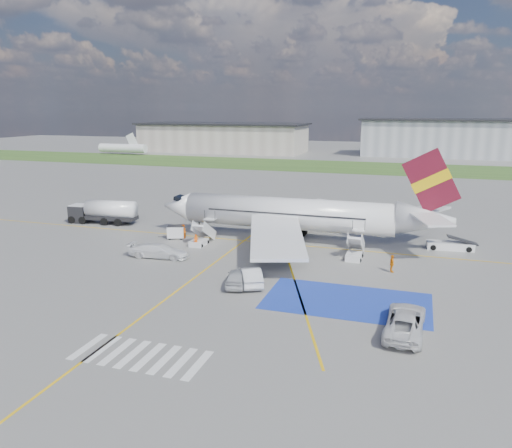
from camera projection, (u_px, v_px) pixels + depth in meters
The scene contains 22 objects.
ground at pixel (252, 275), 49.56m from camera, with size 400.00×400.00×0.00m, color #60605E.
grass_strip at pixel (361, 167), 137.45m from camera, with size 400.00×30.00×0.01m, color #2D4C1E.
taxiway_line_main at pixel (283, 244), 60.66m from camera, with size 120.00×0.20×0.01m, color gold.
taxiway_line_cross at pixel (157, 306), 41.83m from camera, with size 0.20×60.00×0.01m, color gold.
taxiway_line_diag at pixel (283, 244), 60.66m from camera, with size 0.20×60.00×0.01m, color gold.
staging_box at pixel (347, 301), 42.83m from camera, with size 14.00×8.00×0.01m, color #1A339D.
crosswalk at pixel (141, 356), 33.46m from camera, with size 9.00×4.00×0.01m.
terminal_west at pixel (223, 138), 185.34m from camera, with size 60.00×22.00×10.00m, color gray.
terminal_centre at pixel (436, 138), 167.03m from camera, with size 48.00×18.00×12.00m, color gray.
airliner at pixel (299, 214), 61.28m from camera, with size 36.81×32.95×11.92m.
airstairs_fwd at pixel (200, 239), 60.35m from camera, with size 1.90×5.20×3.60m.
airstairs_aft at pixel (354, 253), 54.75m from camera, with size 1.90×5.20×3.60m.
fuel_tanker at pixel (104, 214), 71.22m from camera, with size 10.03×3.60×3.35m.
gpu_cart at pixel (176, 233), 63.02m from camera, with size 2.35×1.91×1.70m.
belt_loader at pixel (450, 246), 58.32m from camera, with size 5.74×2.56×1.68m.
car_silver_a at pixel (237, 277), 46.45m from camera, with size 1.91×4.74×1.62m, color #A5A7AC.
car_silver_b at pixel (250, 276), 46.72m from camera, with size 1.81×5.18×1.71m, color #ADAFB4.
van_white_a at pixel (405, 317), 36.85m from camera, with size 2.70×5.87×2.20m, color silver.
van_white_b at pixel (159, 249), 55.06m from camera, with size 2.09×5.14×2.01m, color silver.
crew_fwd at pixel (196, 241), 58.94m from camera, with size 0.59×0.39×1.61m, color #FF5D0D.
crew_nose at pixel (183, 232), 63.03m from camera, with size 0.89×0.69×1.82m, color orange.
crew_aft at pixel (392, 264), 50.13m from camera, with size 1.06×0.44×1.81m, color orange.
Camera 1 is at (15.07, -44.62, 16.27)m, focal length 35.00 mm.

